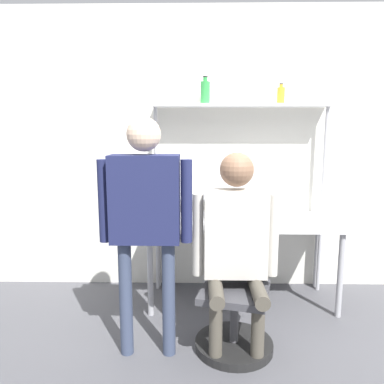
# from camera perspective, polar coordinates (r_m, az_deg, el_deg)

# --- Properties ---
(ground_plane) EXTENTS (12.00, 12.00, 0.00)m
(ground_plane) POSITION_cam_1_polar(r_m,az_deg,el_deg) (3.31, 8.08, -18.78)
(ground_plane) COLOR #4C4C51
(wall_back) EXTENTS (8.00, 0.06, 2.70)m
(wall_back) POSITION_cam_1_polar(r_m,az_deg,el_deg) (3.70, 7.09, 6.16)
(wall_back) COLOR silver
(wall_back) RESTS_ON ground_plane
(desk) EXTENTS (1.70, 0.74, 0.76)m
(desk) POSITION_cam_1_polar(r_m,az_deg,el_deg) (3.41, 7.56, -5.45)
(desk) COLOR white
(desk) RESTS_ON ground_plane
(shelf_unit) EXTENTS (1.62, 0.25, 1.79)m
(shelf_unit) POSITION_cam_1_polar(r_m,az_deg,el_deg) (3.53, 7.42, 8.49)
(shelf_unit) COLOR white
(shelf_unit) RESTS_ON ground_plane
(monitor) EXTENTS (0.64, 0.22, 0.48)m
(monitor) POSITION_cam_1_polar(r_m,az_deg,el_deg) (3.54, 3.06, 1.00)
(monitor) COLOR #B7B7BC
(monitor) RESTS_ON desk
(laptop) EXTENTS (0.32, 0.26, 0.25)m
(laptop) POSITION_cam_1_polar(r_m,az_deg,el_deg) (3.25, 5.87, -3.51)
(laptop) COLOR #BCBCC1
(laptop) RESTS_ON desk
(cell_phone) EXTENTS (0.07, 0.15, 0.01)m
(cell_phone) POSITION_cam_1_polar(r_m,az_deg,el_deg) (3.30, 10.92, -4.56)
(cell_phone) COLOR silver
(cell_phone) RESTS_ON desk
(office_chair) EXTENTS (0.56, 0.56, 0.91)m
(office_chair) POSITION_cam_1_polar(r_m,az_deg,el_deg) (2.84, 6.61, -17.44)
(office_chair) COLOR black
(office_chair) RESTS_ON ground_plane
(person_seated) EXTENTS (0.60, 0.48, 1.41)m
(person_seated) POSITION_cam_1_polar(r_m,az_deg,el_deg) (2.60, 6.71, -6.87)
(person_seated) COLOR #4C473D
(person_seated) RESTS_ON ground_plane
(person_standing) EXTENTS (0.62, 0.22, 1.64)m
(person_standing) POSITION_cam_1_polar(r_m,az_deg,el_deg) (2.49, -7.14, -2.35)
(person_standing) COLOR #38425B
(person_standing) RESTS_ON ground_plane
(bottle_green) EXTENTS (0.09, 0.09, 0.25)m
(bottle_green) POSITION_cam_1_polar(r_m,az_deg,el_deg) (3.52, 2.03, 14.96)
(bottle_green) COLOR #2D8C3F
(bottle_green) RESTS_ON shelf_unit
(bottle_amber) EXTENTS (0.07, 0.07, 0.18)m
(bottle_amber) POSITION_cam_1_polar(r_m,az_deg,el_deg) (3.60, 13.38, 14.15)
(bottle_amber) COLOR gold
(bottle_amber) RESTS_ON shelf_unit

